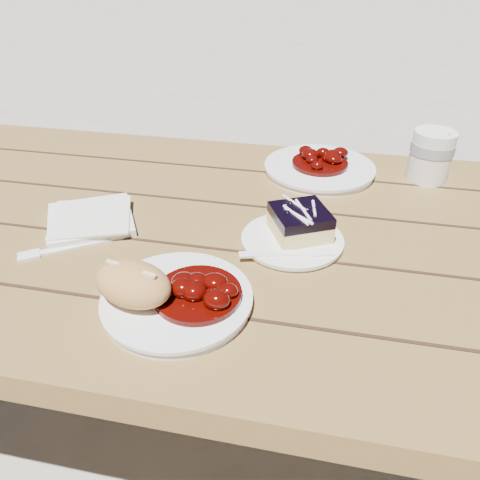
% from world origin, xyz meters
% --- Properties ---
extents(ground, '(60.00, 60.00, 0.00)m').
position_xyz_m(ground, '(0.00, 0.00, 0.00)').
color(ground, '#A19D92').
rests_on(ground, ground).
extents(picnic_table, '(2.00, 1.55, 0.75)m').
position_xyz_m(picnic_table, '(0.00, -0.00, 0.59)').
color(picnic_table, brown).
rests_on(picnic_table, ground).
extents(main_plate, '(0.21, 0.21, 0.02)m').
position_xyz_m(main_plate, '(-0.05, -0.23, 0.76)').
color(main_plate, white).
rests_on(main_plate, picnic_table).
extents(goulash_stew, '(0.13, 0.13, 0.04)m').
position_xyz_m(goulash_stew, '(-0.02, -0.23, 0.79)').
color(goulash_stew, '#420502').
rests_on(goulash_stew, main_plate).
extents(bread_roll, '(0.13, 0.10, 0.06)m').
position_xyz_m(bread_roll, '(-0.10, -0.25, 0.80)').
color(bread_roll, tan).
rests_on(bread_roll, main_plate).
extents(dessert_plate, '(0.17, 0.17, 0.01)m').
position_xyz_m(dessert_plate, '(0.10, -0.04, 0.76)').
color(dessert_plate, white).
rests_on(dessert_plate, picnic_table).
extents(blueberry_cake, '(0.12, 0.12, 0.05)m').
position_xyz_m(blueberry_cake, '(0.11, -0.02, 0.79)').
color(blueberry_cake, '#F6E386').
rests_on(blueberry_cake, dessert_plate).
extents(fork_dessert, '(0.16, 0.06, 0.00)m').
position_xyz_m(fork_dessert, '(0.08, -0.09, 0.76)').
color(fork_dessert, white).
rests_on(fork_dessert, dessert_plate).
extents(coffee_cup, '(0.09, 0.09, 0.11)m').
position_xyz_m(coffee_cup, '(0.36, 0.28, 0.80)').
color(coffee_cup, white).
rests_on(coffee_cup, picnic_table).
extents(napkin_stack, '(0.20, 0.20, 0.01)m').
position_xyz_m(napkin_stack, '(-0.28, -0.04, 0.76)').
color(napkin_stack, white).
rests_on(napkin_stack, picnic_table).
extents(fork_table, '(0.15, 0.11, 0.00)m').
position_xyz_m(fork_table, '(-0.27, -0.12, 0.75)').
color(fork_table, white).
rests_on(fork_table, picnic_table).
extents(second_plate, '(0.24, 0.24, 0.02)m').
position_xyz_m(second_plate, '(0.12, 0.27, 0.76)').
color(second_plate, white).
rests_on(second_plate, picnic_table).
extents(second_stew, '(0.12, 0.12, 0.04)m').
position_xyz_m(second_stew, '(0.12, 0.27, 0.79)').
color(second_stew, '#420502').
rests_on(second_stew, second_plate).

